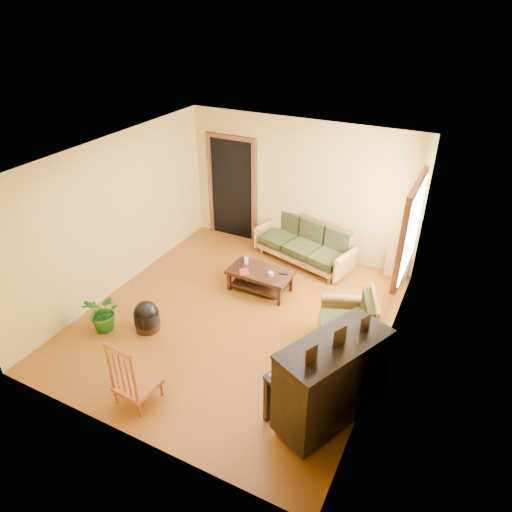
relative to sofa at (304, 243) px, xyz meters
The scene contains 16 objects.
floor 2.16m from the sofa, 97.70° to the right, with size 5.00×5.00×0.00m, color #64330D.
doorway 1.88m from the sofa, 167.72° to the left, with size 1.08×0.16×2.05m, color black.
window 2.35m from the sofa, 22.62° to the right, with size 0.12×1.36×1.46m, color white.
sofa is the anchor object (origin of this frame).
coffee_table 1.29m from the sofa, 103.52° to the right, with size 1.08×0.59×0.39m, color black.
armchair 2.43m from the sofa, 54.34° to the right, with size 0.85×0.89×0.89m, color olive.
piano 3.73m from the sofa, 63.70° to the right, with size 0.80×1.36×1.20m, color black.
footstool 3.26m from the sofa, 114.99° to the right, with size 0.39×0.39×0.37m, color black.
red_chair 4.16m from the sofa, 98.07° to the right, with size 0.46×0.50×0.99m, color brown.
leaning_frame 1.72m from the sofa, ahead, with size 0.41×0.09×0.55m, color #AD8939.
ceramic_crock 1.85m from the sofa, ahead, with size 0.19×0.19×0.24m, color #354A9F.
potted_plant 3.78m from the sofa, 120.84° to the right, with size 0.56×0.49×0.63m, color #1F601B.
book 1.56m from the sofa, 111.74° to the right, with size 0.15×0.21×0.02m, color #A61621.
candle 1.29m from the sofa, 118.97° to the right, with size 0.07×0.07×0.12m, color silver.
glass_jar 1.29m from the sofa, 93.35° to the right, with size 0.10×0.10×0.06m, color silver.
remote 1.16m from the sofa, 85.42° to the right, with size 0.15×0.04×0.02m, color black.
Camera 1 is at (2.87, -5.01, 4.50)m, focal length 32.00 mm.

